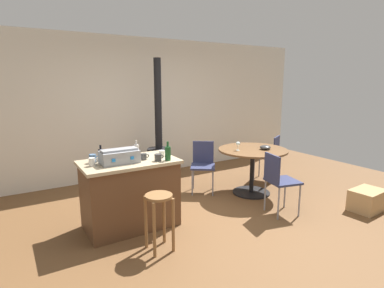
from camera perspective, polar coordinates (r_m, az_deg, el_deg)
The scene contains 21 objects.
ground_plane at distance 4.37m, azimuth 3.79°, elevation -13.84°, with size 8.80×8.80×0.00m, color brown.
back_wall at distance 6.27m, azimuth -9.89°, elevation 6.55°, with size 8.00×0.10×2.70m, color silver.
kitchen_island at distance 4.12m, azimuth -11.29°, elevation -8.94°, with size 1.20×0.71×0.88m.
wooden_stool at distance 3.51m, azimuth -6.08°, elevation -12.17°, with size 0.30×0.30×0.65m.
dining_table at distance 5.26m, azimuth 11.06°, elevation -2.79°, with size 1.14×1.14×0.77m.
folding_chair_near at distance 6.03m, azimuth 14.11°, elevation -1.86°, with size 0.55×0.55×0.87m.
folding_chair_far at distance 5.31m, azimuth 2.03°, elevation -3.44°, with size 0.56×0.56×0.85m.
folding_chair_left at distance 4.53m, azimuth 15.67°, elevation -6.14°, with size 0.48×0.48×0.88m.
wood_stove at distance 5.80m, azimuth -6.06°, elevation -1.86°, with size 0.44×0.45×2.27m.
toolbox at distance 3.88m, azimuth -13.20°, elevation -2.22°, with size 0.46×0.26×0.18m.
bottle_0 at distance 4.08m, azimuth -16.41°, elevation -1.84°, with size 0.07×0.07×0.20m.
bottle_1 at distance 3.91m, azimuth -4.47°, elevation -1.68°, with size 0.07×0.07×0.24m.
bottle_2 at distance 4.26m, azimuth -10.18°, elevation -1.00°, with size 0.07×0.07×0.20m.
cup_0 at distance 3.99m, azimuth -8.83°, elevation -2.30°, with size 0.11×0.07×0.08m.
cup_1 at distance 4.11m, azimuth -5.55°, elevation -1.78°, with size 0.12×0.08×0.09m.
cup_2 at distance 3.84m, azimuth -17.90°, elevation -3.15°, with size 0.11×0.07×0.10m.
cup_3 at distance 3.98m, azimuth -17.79°, elevation -2.57°, with size 0.12×0.08×0.11m.
cup_4 at distance 3.91m, azimuth -6.25°, elevation -2.47°, with size 0.12×0.09×0.09m.
wine_glass at distance 5.06m, azimuth 8.46°, elevation 0.02°, with size 0.07×0.07×0.14m.
serving_bowl at distance 5.23m, azimuth 13.32°, elevation -0.59°, with size 0.18×0.18×0.07m, color #383838.
cardboard_box at distance 5.29m, azimuth 29.51°, elevation -8.94°, with size 0.51×0.36×0.31m, color tan.
Camera 1 is at (-2.29, -3.22, 1.86)m, focal length 28.99 mm.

